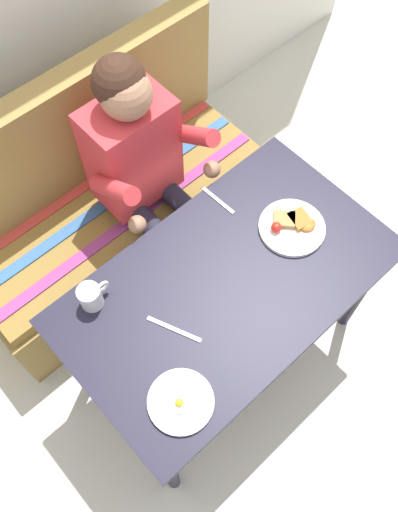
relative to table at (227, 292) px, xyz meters
name	(u,v)px	position (x,y,z in m)	size (l,w,h in m)	color
ground_plane	(220,349)	(0.00, 0.00, -0.65)	(8.00, 8.00, 0.00)	beige
table	(227,292)	(0.00, 0.00, 0.00)	(1.20, 0.70, 0.73)	black
couch	(110,210)	(0.00, 0.76, -0.32)	(1.44, 0.56, 1.00)	olive
person	(144,165)	(0.11, 0.59, 0.09)	(0.45, 0.61, 1.21)	#C63236
plate_breakfast	(292,226)	(0.33, 0.00, 0.10)	(0.25, 0.25, 0.05)	white
plate_eggs	(181,402)	(-0.40, -0.20, 0.09)	(0.21, 0.21, 0.04)	white
coffee_mug	(91,296)	(-0.40, 0.26, 0.13)	(0.12, 0.08, 0.09)	white
fork	(217,200)	(0.21, 0.28, 0.08)	(0.01, 0.17, 0.01)	silver
knife	(174,329)	(-0.25, -0.01, 0.08)	(0.01, 0.20, 0.01)	silver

